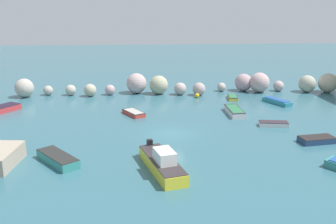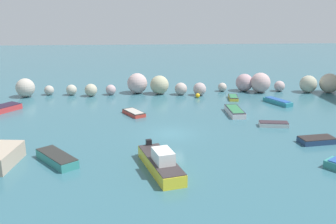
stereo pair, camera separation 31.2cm
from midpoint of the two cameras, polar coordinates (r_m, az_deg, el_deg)
name	(u,v)px [view 2 (the right image)]	position (r m, az deg, el deg)	size (l,w,h in m)	color
cove_water	(171,134)	(37.68, 0.64, -3.18)	(160.00, 160.00, 0.00)	#326270
rock_breakwater	(201,85)	(54.09, 4.98, 3.96)	(43.80, 4.35, 2.75)	#B2AA9D
channel_buoy	(198,96)	(51.72, 4.50, 2.40)	(0.60, 0.60, 0.60)	gold
moored_boat_0	(235,111)	(44.69, 9.86, 0.10)	(1.56, 4.34, 0.64)	silver
moored_boat_3	(161,163)	(29.50, -0.73, -7.42)	(3.41, 6.83, 1.85)	yellow
moored_boat_5	(274,124)	(41.28, 15.29, -1.71)	(3.04, 1.57, 0.47)	silver
moored_boat_6	(278,102)	(50.43, 15.80, 1.47)	(2.82, 4.09, 0.57)	teal
moored_boat_7	(134,113)	(43.97, -4.78, -0.11)	(2.71, 3.39, 0.45)	#C53A2F
moored_boat_8	(57,158)	(32.24, -15.57, -6.49)	(3.91, 4.39, 0.71)	teal
moored_boat_9	(317,140)	(37.74, 21.02, -3.83)	(3.33, 1.97, 0.53)	navy
moored_boat_10	(233,97)	(51.57, 9.62, 2.11)	(1.43, 2.83, 0.44)	yellow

